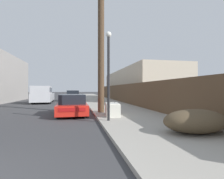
# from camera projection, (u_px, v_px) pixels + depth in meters

# --- Properties ---
(sidewalk_curb) EXTENTS (4.20, 63.00, 0.12)m
(sidewalk_curb) POSITION_uv_depth(u_px,v_px,m) (98.00, 99.00, 25.93)
(sidewalk_curb) COLOR #9E998E
(sidewalk_curb) RESTS_ON ground
(discarded_fridge) EXTENTS (0.85, 1.62, 0.70)m
(discarded_fridge) POSITION_uv_depth(u_px,v_px,m) (112.00, 109.00, 9.47)
(discarded_fridge) COLOR silver
(discarded_fridge) RESTS_ON sidewalk_curb
(parked_sports_car_red) EXTENTS (1.79, 4.28, 1.24)m
(parked_sports_car_red) POSITION_uv_depth(u_px,v_px,m) (72.00, 105.00, 10.75)
(parked_sports_car_red) COLOR red
(parked_sports_car_red) RESTS_ON ground
(car_parked_mid) EXTENTS (1.77, 4.49, 1.41)m
(car_parked_mid) POSITION_uv_depth(u_px,v_px,m) (73.00, 96.00, 23.35)
(car_parked_mid) COLOR black
(car_parked_mid) RESTS_ON ground
(pickup_truck) EXTENTS (2.29, 5.72, 1.91)m
(pickup_truck) POSITION_uv_depth(u_px,v_px,m) (43.00, 95.00, 19.82)
(pickup_truck) COLOR silver
(pickup_truck) RESTS_ON ground
(utility_pole) EXTENTS (1.80, 0.40, 9.47)m
(utility_pole) POSITION_uv_depth(u_px,v_px,m) (101.00, 36.00, 10.96)
(utility_pole) COLOR #4C3826
(utility_pole) RESTS_ON sidewalk_curb
(street_lamp) EXTENTS (0.26, 0.26, 4.06)m
(street_lamp) POSITION_uv_depth(u_px,v_px,m) (109.00, 68.00, 7.97)
(street_lamp) COLOR #232326
(street_lamp) RESTS_ON sidewalk_curb
(brush_pile) EXTENTS (2.19, 1.40, 0.77)m
(brush_pile) POSITION_uv_depth(u_px,v_px,m) (196.00, 121.00, 5.68)
(brush_pile) COLOR brown
(brush_pile) RESTS_ON sidewalk_curb
(wooden_fence) EXTENTS (0.08, 39.15, 1.98)m
(wooden_fence) POSITION_uv_depth(u_px,v_px,m) (119.00, 93.00, 21.16)
(wooden_fence) COLOR brown
(wooden_fence) RESTS_ON sidewalk_curb
(building_right_house) EXTENTS (6.00, 20.67, 4.43)m
(building_right_house) POSITION_uv_depth(u_px,v_px,m) (136.00, 85.00, 27.41)
(building_right_house) COLOR beige
(building_right_house) RESTS_ON ground
(pedestrian) EXTENTS (0.34, 0.34, 1.81)m
(pedestrian) POSITION_uv_depth(u_px,v_px,m) (103.00, 93.00, 20.87)
(pedestrian) COLOR #282D42
(pedestrian) RESTS_ON sidewalk_curb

